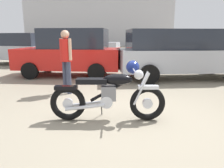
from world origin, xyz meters
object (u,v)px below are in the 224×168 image
Objects in this scene: blue_hatchback_right at (93,44)px; vintage_motorcycle at (111,94)px; red_hatchback_near at (25,49)px; bystander at (66,55)px; silver_sedan_mid at (182,53)px; white_estate_far at (71,52)px.

vintage_motorcycle is at bearing -70.78° from blue_hatchback_right.
bystander is at bearing 137.18° from red_hatchback_near.
vintage_motorcycle is 4.70m from silver_sedan_mid.
bystander is 0.37× the size of red_hatchback_near.
white_estate_far is at bearing 149.59° from red_hatchback_near.
bystander is 0.34× the size of silver_sedan_mid.
blue_hatchback_right is (-2.85, 13.30, 0.43)m from vintage_motorcycle.
white_estate_far is 0.88× the size of red_hatchback_near.
bystander reaches higher than vintage_motorcycle.
blue_hatchback_right reaches higher than silver_sedan_mid.
vintage_motorcycle is 0.42× the size of silver_sedan_mid.
silver_sedan_mid is (2.12, 4.17, 0.45)m from vintage_motorcycle.
vintage_motorcycle is at bearing -126.73° from silver_sedan_mid.
white_estate_far reaches higher than bystander.
blue_hatchback_right is (-4.97, 9.13, -0.02)m from silver_sedan_mid.
white_estate_far is 4.60m from red_hatchback_near.
silver_sedan_mid reaches higher than bystander.
silver_sedan_mid is at bearing 177.81° from white_estate_far.
vintage_motorcycle is at bearing 137.66° from red_hatchback_near.
white_estate_far is at bearing -77.45° from blue_hatchback_right.
bystander is 0.42× the size of white_estate_far.
blue_hatchback_right is (-0.86, 8.99, 0.00)m from white_estate_far.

